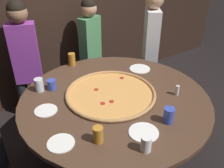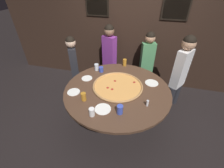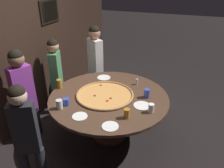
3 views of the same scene
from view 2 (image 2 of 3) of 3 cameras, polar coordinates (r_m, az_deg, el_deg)
ground_plane at (r=3.01m, az=1.73°, el=-13.02°), size 24.00×24.00×0.00m
back_wall at (r=3.58m, az=7.92°, el=19.85°), size 6.40×0.08×2.60m
dining_table at (r=2.57m, az=1.98°, el=-3.74°), size 1.76×1.76×0.74m
giant_pizza at (r=2.54m, az=2.19°, el=-0.69°), size 0.85×0.85×0.03m
drink_cup_centre_back at (r=2.03m, az=-7.71°, el=-10.54°), size 0.08×0.08×0.12m
drink_cup_far_right at (r=3.15m, az=4.81°, el=8.17°), size 0.08×0.08×0.14m
drink_cup_by_shaker at (r=2.04m, az=3.03°, el=-9.68°), size 0.09×0.09×0.13m
drink_cup_near_left at (r=3.00m, az=-5.90°, el=6.42°), size 0.09×0.09×0.13m
drink_cup_near_right at (r=2.28m, az=-10.75°, el=-4.75°), size 0.08×0.08×0.13m
drink_cup_beside_pizza at (r=2.94m, az=-4.14°, el=5.58°), size 0.09×0.09×0.10m
white_plate_beside_cup at (r=2.14m, az=-3.52°, el=-9.47°), size 0.23×0.23×0.01m
white_plate_far_back at (r=2.50m, az=-14.42°, el=-2.97°), size 0.20×0.20×0.01m
white_plate_near_front at (r=2.79m, az=-9.52°, el=2.18°), size 0.20×0.20×0.01m
white_plate_right_side at (r=2.72m, az=14.85°, el=0.39°), size 0.23×0.23×0.01m
condiment_shaker at (r=2.21m, az=13.33°, el=-7.11°), size 0.04×0.04×0.10m
diner_far_left at (r=3.46m, az=13.25°, el=9.30°), size 0.36×0.24×1.37m
diner_centre_back at (r=3.32m, az=-14.29°, el=7.64°), size 0.27×0.35×1.34m
diner_side_left at (r=3.05m, az=24.69°, el=4.73°), size 0.32×0.39×1.51m
diner_side_right at (r=3.53m, az=-1.00°, el=11.75°), size 0.39×0.26×1.47m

